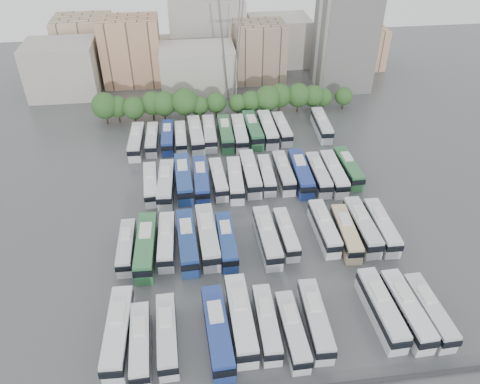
{
  "coord_description": "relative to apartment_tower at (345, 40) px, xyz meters",
  "views": [
    {
      "loc": [
        -10.39,
        -64.02,
        53.2
      ],
      "look_at": [
        -1.42,
        5.3,
        3.0
      ],
      "focal_mm": 35.0,
      "sensor_mm": 36.0,
      "label": 1
    }
  ],
  "objects": [
    {
      "name": "bus_r3_s5",
      "position": [
        -39.17,
        -27.35,
        -11.07
      ],
      "size": [
        2.94,
        12.59,
        3.94
      ],
      "rotation": [
        0.0,
        0.0,
        -0.02
      ],
      "color": "silver",
      "rests_on": "ground"
    },
    {
      "name": "bus_r1_s7",
      "position": [
        -32.41,
        -64.5,
        -11.01
      ],
      "size": [
        3.11,
        12.99,
        4.06
      ],
      "rotation": [
        0.0,
        0.0,
        0.02
      ],
      "color": "silver",
      "rests_on": "ground"
    },
    {
      "name": "bus_r2_s13",
      "position": [
        -12.34,
        -45.56,
        -11.11
      ],
      "size": [
        2.83,
        12.32,
        3.85
      ],
      "rotation": [
        0.0,
        0.0,
        0.01
      ],
      "color": "#2F6E3D",
      "rests_on": "ground"
    },
    {
      "name": "bus_r3_s9",
      "position": [
        -25.7,
        -27.33,
        -10.94
      ],
      "size": [
        2.95,
        13.35,
        4.19
      ],
      "rotation": [
        0.0,
        0.0,
        -0.0
      ],
      "color": "white",
      "rests_on": "ground"
    },
    {
      "name": "bus_r3_s13",
      "position": [
        -12.67,
        -26.83,
        -11.05
      ],
      "size": [
        3.41,
        12.8,
        3.98
      ],
      "rotation": [
        0.0,
        0.0,
        -0.05
      ],
      "color": "silver",
      "rests_on": "ground"
    },
    {
      "name": "bus_r2_s3",
      "position": [
        -45.64,
        -45.33,
        -10.89
      ],
      "size": [
        3.38,
        13.76,
        4.29
      ],
      "rotation": [
        0.0,
        0.0,
        0.03
      ],
      "color": "navy",
      "rests_on": "ground"
    },
    {
      "name": "bus_r0_s1",
      "position": [
        -52.38,
        -82.84,
        -11.21
      ],
      "size": [
        2.91,
        11.71,
        3.65
      ],
      "rotation": [
        0.0,
        0.0,
        0.03
      ],
      "color": "silver",
      "rests_on": "ground"
    },
    {
      "name": "bus_r1_s10",
      "position": [
        -22.33,
        -63.27,
        -11.11
      ],
      "size": [
        2.78,
        12.28,
        3.84
      ],
      "rotation": [
        0.0,
        0.0,
        0.01
      ],
      "color": "silver",
      "rests_on": "ground"
    },
    {
      "name": "electricity_pylon",
      "position": [
        -32.0,
        -8.0,
        5.66
      ],
      "size": [
        9.0,
        6.91,
        33.83
      ],
      "color": "slate",
      "rests_on": "ground"
    },
    {
      "name": "bus_r1_s8",
      "position": [
        -29.03,
        -63.78,
        -11.29
      ],
      "size": [
        2.64,
        11.15,
        3.48
      ],
      "rotation": [
        0.0,
        0.0,
        0.02
      ],
      "color": "silver",
      "rests_on": "ground"
    },
    {
      "name": "bus_r3_s6",
      "position": [
        -35.58,
        -28.09,
        -11.0
      ],
      "size": [
        2.91,
        13.03,
        4.08
      ],
      "rotation": [
        0.0,
        0.0,
        -0.01
      ],
      "color": "#2B663A",
      "rests_on": "ground"
    },
    {
      "name": "bus_r2_s4",
      "position": [
        -42.22,
        -46.09,
        -11.02
      ],
      "size": [
        2.9,
        12.89,
        4.04
      ],
      "rotation": [
        0.0,
        0.0,
        -0.01
      ],
      "color": "navy",
      "rests_on": "ground"
    },
    {
      "name": "bus_r2_s12",
      "position": [
        -15.87,
        -47.24,
        -11.01
      ],
      "size": [
        3.05,
        12.96,
        4.05
      ],
      "rotation": [
        0.0,
        0.0,
        -0.02
      ],
      "color": "silver",
      "rests_on": "ground"
    },
    {
      "name": "bus_r2_s6",
      "position": [
        -35.62,
        -46.93,
        -11.08
      ],
      "size": [
        3.3,
        12.55,
        3.9
      ],
      "rotation": [
        0.0,
        0.0,
        -0.05
      ],
      "color": "silver",
      "rests_on": "ground"
    },
    {
      "name": "bus_r0_s11",
      "position": [
        -19.28,
        -81.5,
        -11.0
      ],
      "size": [
        3.17,
        13.08,
        4.08
      ],
      "rotation": [
        0.0,
        0.0,
        0.03
      ],
      "color": "silver",
      "rests_on": "ground"
    },
    {
      "name": "bus_r3_s7",
      "position": [
        -32.38,
        -28.38,
        -10.98
      ],
      "size": [
        3.22,
        13.16,
        4.11
      ],
      "rotation": [
        0.0,
        0.0,
        -0.03
      ],
      "color": "silver",
      "rests_on": "ground"
    },
    {
      "name": "bus_r0_s4",
      "position": [
        -42.29,
        -82.44,
        -10.92
      ],
      "size": [
        3.52,
        13.64,
        4.24
      ],
      "rotation": [
        0.0,
        0.0,
        0.04
      ],
      "color": "navy",
      "rests_on": "ground"
    },
    {
      "name": "bus_r0_s7",
      "position": [
        -32.36,
        -83.37,
        -11.21
      ],
      "size": [
        2.7,
        11.65,
        3.65
      ],
      "rotation": [
        0.0,
        0.0,
        0.01
      ],
      "color": "silver",
      "rests_on": "ground"
    },
    {
      "name": "bus_r2_s2",
      "position": [
        -49.04,
        -46.78,
        -11.0
      ],
      "size": [
        3.5,
        13.13,
        4.08
      ],
      "rotation": [
        0.0,
        0.0,
        -0.05
      ],
      "color": "silver",
      "rests_on": "ground"
    },
    {
      "name": "bus_r2_s8",
      "position": [
        -29.18,
        -45.68,
        -11.27
      ],
      "size": [
        2.84,
        11.29,
        3.52
      ],
      "rotation": [
        0.0,
        0.0,
        -0.04
      ],
      "color": "silver",
      "rests_on": "ground"
    },
    {
      "name": "tree_line",
      "position": [
        -36.29,
        -15.93,
        -8.6
      ],
      "size": [
        64.95,
        7.79,
        8.35
      ],
      "color": "black",
      "rests_on": "ground"
    },
    {
      "name": "bus_r0_s6",
      "position": [
        -35.52,
        -81.72,
        -11.21
      ],
      "size": [
        2.74,
        11.69,
        3.65
      ],
      "rotation": [
        0.0,
        0.0,
        -0.02
      ],
      "color": "silver",
      "rests_on": "ground"
    },
    {
      "name": "bus_r3_s1",
      "position": [
        -52.12,
        -28.27,
        -11.23
      ],
      "size": [
        2.81,
        11.54,
        3.6
      ],
      "rotation": [
        0.0,
        0.0,
        -0.03
      ],
      "color": "silver",
      "rests_on": "ground"
    },
    {
      "name": "bus_r3_s0",
      "position": [
        -55.53,
        -29.06,
        -11.05
      ],
      "size": [
        3.29,
        12.74,
        3.96
      ],
      "rotation": [
        0.0,
        0.0,
        -0.04
      ],
      "color": "silver",
      "rests_on": "ground"
    },
    {
      "name": "bus_r0_s5",
      "position": [
        -38.95,
        -80.73,
        -10.91
      ],
      "size": [
        3.15,
        13.61,
        4.26
      ],
      "rotation": [
        0.0,
        0.0,
        0.01
      ],
      "color": "silver",
      "rests_on": "ground"
    },
    {
      "name": "city_buildings",
      "position": [
        -41.46,
        13.86,
        -5.13
      ],
      "size": [
        102.0,
        35.0,
        20.0
      ],
      "color": "#9E998E",
      "rests_on": "ground"
    },
    {
      "name": "bus_r1_s13",
      "position": [
        -12.57,
        -64.32,
        -11.09
      ],
      "size": [
        3.0,
        12.47,
        3.89
      ],
      "rotation": [
        0.0,
        0.0,
        -0.02
      ],
      "color": "silver",
      "rests_on": "ground"
    },
    {
      "name": "bus_r0_s2",
      "position": [
        -48.94,
        -81.94,
        -11.16
      ],
      "size": [
        2.96,
        12.04,
        3.75
      ],
      "rotation": [
        0.0,
        0.0,
        0.03
      ],
      "color": "silver",
      "rests_on": "ground"
    },
    {
      "name": "bus_r3_s3",
      "position": [
        -45.72,
        -28.08,
        -11.29
      ],
      "size": [
        2.47,
        11.09,
        3.48
      ],
      "rotation": [
        0.0,
        0.0,
        0.01
      ],
      "color": "silver",
      "rests_on": "ground"
    },
    {
      "name": "bus_r2_s9",
      "position": [
        -25.71,
        -45.52,
        -11.12
      ],
      "size": [
        2.7,
        12.21,
        3.83
      ],
      "rotation": [
        0.0,
        0.0,
        -0.0
      ],
      "color": "silver",
      "rests_on": "ground"
    },
    {
      "name": "bus_r0_s13",
      "position": [
        -12.75,
        -82.62,
        -11.16
      ],
      "size": [
        3.01,
        12.03,
        3.75
      ],
      "rotation": [
        0.0,
        0.0,
        0.03
      ],
      "color": "silver",
      "rests_on": "ground"
    },
    {
      "name": "apartment_tower",
      "position": [
        0.0,
        0.0,
        0.0
      ],
      "size": [
        14.0,
        14.0,
        26.0
      ],
      "primitive_type": "cube",
      "color": "silver",
      "rests_on": "ground"
    },
    {
      "name": "bus_r3_s4",
      "position": [
        -42.32,
        -28.0,
        -10.97
      ],
      "size": [
        3.36,
        13.3,
        4.14
      ],
      "rotation": [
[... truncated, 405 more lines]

